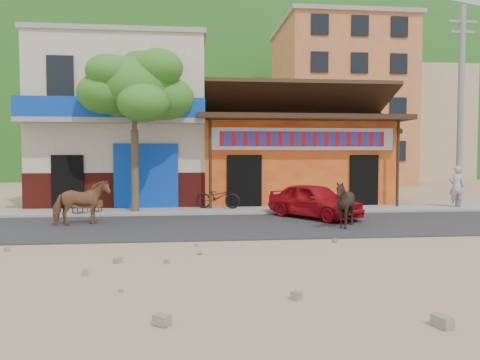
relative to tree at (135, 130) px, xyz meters
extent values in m
plane|color=#9E825B|center=(4.60, -5.80, -3.12)|extent=(120.00, 120.00, 0.00)
cube|color=#28282B|center=(4.60, -3.30, -3.10)|extent=(60.00, 5.00, 0.04)
cube|color=gray|center=(4.60, 0.20, -3.06)|extent=(60.00, 2.00, 0.12)
cube|color=orange|center=(6.60, 4.20, -1.32)|extent=(8.00, 6.00, 3.60)
cube|color=beige|center=(-0.90, 4.20, 0.38)|extent=(7.00, 6.00, 7.00)
cube|color=#CC723F|center=(13.60, 18.20, 2.88)|extent=(9.00, 9.00, 12.00)
cube|color=tan|center=(22.60, 24.20, 1.88)|extent=(8.00, 8.00, 10.00)
ellipsoid|color=#194C14|center=(4.60, 64.20, 8.88)|extent=(100.00, 40.00, 24.00)
cylinder|color=gray|center=(12.80, 0.20, 1.00)|extent=(0.24, 0.24, 8.00)
imported|color=#915A3A|center=(-1.31, -2.79, -2.39)|extent=(1.79, 1.39, 1.38)
imported|color=black|center=(6.57, -4.19, -2.38)|extent=(1.53, 1.44, 1.39)
imported|color=#AC0C15|center=(6.24, -1.98, -2.48)|extent=(3.10, 3.70, 1.19)
imported|color=black|center=(3.10, 0.57, -2.55)|extent=(1.82, 1.00, 0.91)
imported|color=#BEBEBE|center=(12.60, 0.02, -2.18)|extent=(0.68, 0.53, 1.65)
camera|label=1|loc=(1.99, -17.54, -0.94)|focal=35.00mm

